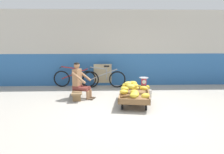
# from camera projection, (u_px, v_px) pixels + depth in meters

# --- Properties ---
(ground_plane) EXTENTS (80.00, 80.00, 0.00)m
(ground_plane) POSITION_uv_depth(u_px,v_px,m) (131.00, 112.00, 5.55)
(ground_plane) COLOR #A39E93
(back_wall) EXTENTS (16.00, 0.30, 2.94)m
(back_wall) POSITION_uv_depth(u_px,v_px,m) (121.00, 48.00, 8.39)
(back_wall) COLOR #2D609E
(back_wall) RESTS_ON ground
(banana_cart) EXTENTS (1.05, 1.55, 0.36)m
(banana_cart) POSITION_uv_depth(u_px,v_px,m) (134.00, 96.00, 6.12)
(banana_cart) COLOR brown
(banana_cart) RESTS_ON ground
(banana_pile) EXTENTS (0.91, 1.49, 0.26)m
(banana_pile) POSITION_uv_depth(u_px,v_px,m) (132.00, 89.00, 6.08)
(banana_pile) COLOR gold
(banana_pile) RESTS_ON banana_cart
(low_bench) EXTENTS (0.36, 1.11, 0.27)m
(low_bench) POSITION_uv_depth(u_px,v_px,m) (78.00, 92.00, 6.77)
(low_bench) COLOR olive
(low_bench) RESTS_ON ground
(vendor_seated) EXTENTS (0.73, 0.61, 1.14)m
(vendor_seated) POSITION_uv_depth(u_px,v_px,m) (80.00, 81.00, 6.67)
(vendor_seated) COLOR #9E704C
(vendor_seated) RESTS_ON ground
(plastic_crate) EXTENTS (0.36, 0.28, 0.30)m
(plastic_crate) POSITION_uv_depth(u_px,v_px,m) (143.00, 90.00, 7.13)
(plastic_crate) COLOR gold
(plastic_crate) RESTS_ON ground
(weighing_scale) EXTENTS (0.30, 0.30, 0.29)m
(weighing_scale) POSITION_uv_depth(u_px,v_px,m) (144.00, 82.00, 7.07)
(weighing_scale) COLOR #28282D
(weighing_scale) RESTS_ON plastic_crate
(bicycle_near_left) EXTENTS (1.66, 0.48, 0.86)m
(bicycle_near_left) POSITION_uv_depth(u_px,v_px,m) (75.00, 78.00, 8.16)
(bicycle_near_left) COLOR black
(bicycle_near_left) RESTS_ON ground
(bicycle_far_left) EXTENTS (1.66, 0.48, 0.86)m
(bicycle_far_left) POSITION_uv_depth(u_px,v_px,m) (104.00, 79.00, 8.06)
(bicycle_far_left) COLOR black
(bicycle_far_left) RESTS_ON ground
(sign_board) EXTENTS (0.70, 0.21, 0.89)m
(sign_board) POSITION_uv_depth(u_px,v_px,m) (103.00, 75.00, 8.35)
(sign_board) COLOR #C6B289
(sign_board) RESTS_ON ground
(shopping_bag) EXTENTS (0.18, 0.12, 0.24)m
(shopping_bag) POSITION_uv_depth(u_px,v_px,m) (149.00, 94.00, 6.84)
(shopping_bag) COLOR silver
(shopping_bag) RESTS_ON ground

